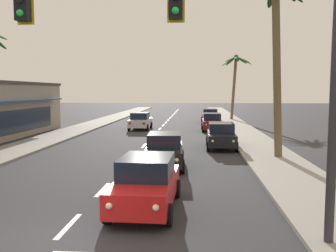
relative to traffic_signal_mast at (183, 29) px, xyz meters
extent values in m
plane|color=#2D2D33|center=(-3.21, -0.33, -5.22)|extent=(220.00, 220.00, 0.00)
cube|color=gray|center=(4.59, 19.67, -5.15)|extent=(3.20, 110.00, 0.14)
cube|color=gray|center=(-11.01, 19.67, -5.15)|extent=(3.20, 110.00, 0.14)
cube|color=silver|center=(-3.21, 0.94, -5.21)|extent=(0.16, 2.00, 0.01)
cube|color=silver|center=(-3.21, 4.79, -5.21)|extent=(0.16, 2.00, 0.01)
cube|color=silver|center=(-3.21, 8.65, -5.21)|extent=(0.16, 2.00, 0.01)
cube|color=silver|center=(-3.21, 12.50, -5.21)|extent=(0.16, 2.00, 0.01)
cube|color=silver|center=(-3.21, 16.35, -5.21)|extent=(0.16, 2.00, 0.01)
cube|color=silver|center=(-3.21, 20.20, -5.21)|extent=(0.16, 2.00, 0.01)
cube|color=silver|center=(-3.21, 24.06, -5.21)|extent=(0.16, 2.00, 0.01)
cube|color=silver|center=(-3.21, 27.91, -5.21)|extent=(0.16, 2.00, 0.01)
cube|color=silver|center=(-3.21, 31.76, -5.21)|extent=(0.16, 2.00, 0.01)
cube|color=silver|center=(-3.21, 35.62, -5.21)|extent=(0.16, 2.00, 0.01)
cube|color=silver|center=(-3.21, 39.47, -5.21)|extent=(0.16, 2.00, 0.01)
cube|color=silver|center=(-3.21, 43.32, -5.21)|extent=(0.16, 2.00, 0.01)
cube|color=silver|center=(-3.21, 47.18, -5.21)|extent=(0.16, 2.00, 0.01)
cube|color=silver|center=(-3.21, 51.03, -5.21)|extent=(0.16, 2.00, 0.01)
cube|color=silver|center=(-3.21, 54.88, -5.21)|extent=(0.16, 2.00, 0.01)
cube|color=silver|center=(-3.21, 58.73, -5.21)|extent=(0.16, 2.00, 0.01)
cube|color=silver|center=(-3.21, 62.59, -5.21)|extent=(0.16, 2.00, 0.01)
cube|color=silver|center=(-3.21, 66.44, -5.21)|extent=(0.16, 2.00, 0.01)
cylinder|color=#2D2D33|center=(3.55, 0.00, -1.72)|extent=(0.22, 0.22, 7.00)
sphere|color=#1EE54C|center=(-0.16, -0.16, 0.40)|extent=(0.17, 0.17, 0.17)
cube|color=yellow|center=(-0.16, 0.15, 0.70)|extent=(0.42, 0.03, 1.04)
cube|color=black|center=(-3.87, -0.02, 0.70)|extent=(0.32, 0.26, 0.92)
sphere|color=black|center=(-3.87, -0.16, 0.70)|extent=(0.17, 0.17, 0.17)
sphere|color=#1EE54C|center=(-3.87, -0.16, 0.40)|extent=(0.17, 0.17, 0.17)
cube|color=yellow|center=(-3.87, 0.15, 0.70)|extent=(0.42, 0.03, 1.04)
cube|color=red|center=(-1.23, 2.58, -4.54)|extent=(1.91, 4.36, 0.72)
cube|color=black|center=(-1.23, 2.73, -3.86)|extent=(1.68, 2.25, 0.64)
cylinder|color=black|center=(-0.42, 1.13, -4.90)|extent=(0.24, 0.65, 0.64)
cylinder|color=black|center=(-2.14, 1.19, -4.90)|extent=(0.24, 0.65, 0.64)
cylinder|color=black|center=(-0.32, 3.96, -4.90)|extent=(0.24, 0.65, 0.64)
cylinder|color=black|center=(-2.04, 4.02, -4.90)|extent=(0.24, 0.65, 0.64)
sphere|color=#F9EFC6|center=(-0.69, 0.39, -4.46)|extent=(0.18, 0.18, 0.18)
sphere|color=#F9EFC6|center=(-1.93, 0.43, -4.46)|extent=(0.18, 0.18, 0.18)
cube|color=red|center=(-0.50, 4.71, -4.44)|extent=(0.24, 0.07, 0.20)
cube|color=red|center=(-1.82, 4.76, -4.44)|extent=(0.24, 0.07, 0.20)
cube|color=black|center=(-1.20, 9.23, -4.54)|extent=(1.95, 4.37, 0.72)
cube|color=black|center=(-1.21, 9.38, -3.86)|extent=(1.70, 2.27, 0.64)
cylinder|color=black|center=(-0.27, 7.85, -4.90)|extent=(0.25, 0.65, 0.64)
cylinder|color=black|center=(-2.00, 7.77, -4.90)|extent=(0.25, 0.65, 0.64)
cylinder|color=black|center=(-0.40, 10.68, -4.90)|extent=(0.25, 0.65, 0.64)
cylinder|color=black|center=(-2.12, 10.61, -4.90)|extent=(0.25, 0.65, 0.64)
sphere|color=#F9EFC6|center=(-0.48, 7.09, -4.46)|extent=(0.18, 0.18, 0.18)
sphere|color=#F9EFC6|center=(-1.72, 7.03, -4.46)|extent=(0.18, 0.18, 0.18)
cube|color=red|center=(-0.64, 11.41, -4.44)|extent=(0.24, 0.07, 0.20)
cube|color=red|center=(-1.95, 11.36, -4.44)|extent=(0.24, 0.07, 0.20)
cube|color=silver|center=(-5.07, 27.27, -4.54)|extent=(1.81, 4.32, 0.72)
cube|color=black|center=(-5.07, 27.12, -3.86)|extent=(1.63, 2.22, 0.64)
cylinder|color=black|center=(-5.91, 28.70, -4.90)|extent=(0.23, 0.64, 0.64)
cylinder|color=black|center=(-4.19, 28.68, -4.90)|extent=(0.23, 0.64, 0.64)
cylinder|color=black|center=(-5.95, 25.87, -4.90)|extent=(0.23, 0.64, 0.64)
cylinder|color=black|center=(-4.22, 25.85, -4.90)|extent=(0.23, 0.64, 0.64)
sphere|color=#B2B2AD|center=(-5.66, 29.45, -4.46)|extent=(0.18, 0.18, 0.18)
sphere|color=#B2B2AD|center=(-4.42, 29.44, -4.46)|extent=(0.18, 0.18, 0.18)
cube|color=red|center=(-5.75, 25.12, -4.44)|extent=(0.24, 0.06, 0.20)
cube|color=red|center=(-4.43, 25.11, -4.44)|extent=(0.24, 0.06, 0.20)
cube|color=maroon|center=(1.89, 26.45, -4.54)|extent=(1.79, 4.31, 0.72)
cube|color=black|center=(1.89, 26.60, -3.86)|extent=(1.62, 2.21, 0.64)
cylinder|color=black|center=(2.76, 25.04, -4.90)|extent=(0.23, 0.64, 0.64)
cylinder|color=black|center=(1.04, 25.03, -4.90)|extent=(0.23, 0.64, 0.64)
cylinder|color=black|center=(2.74, 27.88, -4.90)|extent=(0.23, 0.64, 0.64)
cylinder|color=black|center=(1.02, 27.86, -4.90)|extent=(0.23, 0.64, 0.64)
sphere|color=#B2B2AD|center=(2.53, 24.29, -4.46)|extent=(0.18, 0.18, 0.18)
sphere|color=#B2B2AD|center=(1.29, 24.28, -4.46)|extent=(0.18, 0.18, 0.18)
cube|color=red|center=(2.53, 28.62, -4.44)|extent=(0.24, 0.06, 0.20)
cube|color=red|center=(1.21, 28.61, -4.44)|extent=(0.24, 0.06, 0.20)
cube|color=black|center=(2.02, 15.57, -4.54)|extent=(1.83, 4.33, 0.72)
cube|color=black|center=(2.03, 15.72, -3.86)|extent=(1.64, 2.23, 0.64)
cylinder|color=black|center=(2.86, 14.14, -4.90)|extent=(0.23, 0.64, 0.64)
cylinder|color=black|center=(1.14, 14.17, -4.90)|extent=(0.23, 0.64, 0.64)
cylinder|color=black|center=(2.91, 16.98, -4.90)|extent=(0.23, 0.64, 0.64)
cylinder|color=black|center=(1.19, 17.00, -4.90)|extent=(0.23, 0.64, 0.64)
sphere|color=#B2B2AD|center=(2.61, 13.39, -4.46)|extent=(0.18, 0.18, 0.18)
sphere|color=#B2B2AD|center=(1.37, 13.41, -4.46)|extent=(0.18, 0.18, 0.18)
cube|color=red|center=(2.72, 17.72, -4.44)|extent=(0.24, 0.06, 0.20)
cube|color=red|center=(1.40, 17.74, -4.44)|extent=(0.24, 0.06, 0.20)
cube|color=black|center=(2.04, 35.10, -4.54)|extent=(1.86, 4.34, 0.72)
cube|color=black|center=(2.04, 35.25, -3.86)|extent=(1.65, 2.24, 0.64)
cylinder|color=black|center=(2.94, 33.70, -4.90)|extent=(0.23, 0.64, 0.64)
cylinder|color=black|center=(1.21, 33.66, -4.90)|extent=(0.23, 0.64, 0.64)
cylinder|color=black|center=(2.87, 36.54, -4.90)|extent=(0.23, 0.64, 0.64)
cylinder|color=black|center=(1.15, 36.50, -4.90)|extent=(0.23, 0.64, 0.64)
sphere|color=#B2B2AD|center=(2.71, 32.95, -4.46)|extent=(0.18, 0.18, 0.18)
sphere|color=#B2B2AD|center=(1.47, 32.92, -4.46)|extent=(0.18, 0.18, 0.18)
cube|color=red|center=(2.65, 37.27, -4.44)|extent=(0.24, 0.07, 0.20)
cube|color=red|center=(1.33, 37.24, -4.44)|extent=(0.24, 0.07, 0.20)
cylinder|color=brown|center=(4.74, 11.91, -0.44)|extent=(0.83, 0.42, 9.57)
cylinder|color=brown|center=(5.25, 39.77, -1.18)|extent=(0.82, 0.36, 8.07)
ellipsoid|color=#2D702D|center=(6.49, 39.72, 2.44)|extent=(2.09, 0.49, 1.15)
ellipsoid|color=#2D702D|center=(6.25, 40.49, 2.55)|extent=(1.85, 1.77, 0.93)
ellipsoid|color=#2D702D|center=(5.73, 40.84, 2.72)|extent=(0.89, 2.27, 0.60)
ellipsoid|color=#2D702D|center=(4.89, 40.59, 2.44)|extent=(1.54, 1.93, 1.14)
ellipsoid|color=#2D702D|center=(4.54, 39.64, 2.33)|extent=(2.01, 0.65, 1.35)
ellipsoid|color=#2D702D|center=(4.74, 39.01, 2.56)|extent=(1.80, 1.84, 0.91)
ellipsoid|color=#2D702D|center=(5.36, 38.67, 2.69)|extent=(0.65, 2.26, 0.65)
ellipsoid|color=#2D702D|center=(6.22, 39.03, 2.53)|extent=(1.80, 1.80, 0.98)
sphere|color=#4C4223|center=(5.48, 39.77, 2.90)|extent=(0.60, 0.60, 0.60)
camera|label=1|loc=(0.31, -8.95, -1.45)|focal=39.83mm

